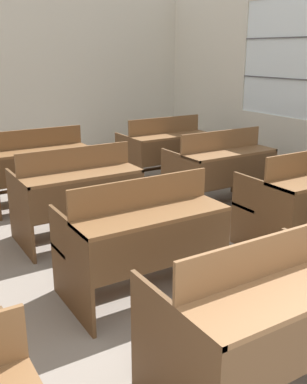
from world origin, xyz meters
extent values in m
cube|color=beige|center=(3.15, 5.78, 1.74)|extent=(0.06, 1.82, 1.51)
cube|color=white|center=(3.15, 4.01, 1.74)|extent=(0.02, 1.71, 1.51)
cube|color=#4C4C51|center=(3.13, 4.01, 1.49)|extent=(0.02, 1.71, 0.02)
cube|color=#4C4C51|center=(3.13, 4.01, 2.00)|extent=(0.02, 1.71, 0.02)
cube|color=brown|center=(-0.53, 1.28, 0.36)|extent=(0.03, 0.76, 0.73)
cube|color=brown|center=(0.04, 1.08, 0.71)|extent=(1.16, 0.35, 0.03)
cube|color=brown|center=(0.04, 1.25, 0.84)|extent=(1.16, 0.02, 0.22)
cube|color=brown|center=(0.04, 1.51, 0.41)|extent=(1.16, 0.31, 0.03)
cube|color=brown|center=(0.04, 1.51, 0.15)|extent=(1.10, 0.04, 0.04)
cube|color=brown|center=(-0.55, 2.54, 0.36)|extent=(0.03, 0.76, 0.73)
cube|color=brown|center=(0.58, 2.54, 0.36)|extent=(0.03, 0.76, 0.73)
cube|color=brown|center=(0.02, 2.34, 0.71)|extent=(1.16, 0.35, 0.03)
cube|color=brown|center=(0.02, 2.17, 0.53)|extent=(1.10, 0.02, 0.33)
cube|color=brown|center=(0.02, 2.51, 0.84)|extent=(1.16, 0.02, 0.22)
cube|color=brown|center=(0.02, 2.77, 0.41)|extent=(1.16, 0.31, 0.03)
cube|color=brown|center=(0.02, 2.77, 0.15)|extent=(1.10, 0.04, 0.04)
cube|color=brown|center=(1.29, 2.55, 0.36)|extent=(0.03, 0.76, 0.73)
cube|color=brown|center=(1.86, 2.77, 0.41)|extent=(1.16, 0.31, 0.03)
cube|color=brown|center=(1.86, 2.77, 0.15)|extent=(1.10, 0.04, 0.04)
cube|color=brown|center=(-0.55, 3.83, 0.36)|extent=(0.03, 0.76, 0.73)
cube|color=brown|center=(0.58, 3.83, 0.36)|extent=(0.03, 0.76, 0.73)
cube|color=brown|center=(0.01, 3.63, 0.71)|extent=(1.16, 0.35, 0.03)
cube|color=brown|center=(0.01, 3.46, 0.53)|extent=(1.10, 0.02, 0.33)
cube|color=brown|center=(0.01, 3.79, 0.84)|extent=(1.16, 0.02, 0.22)
cube|color=brown|center=(0.01, 4.05, 0.41)|extent=(1.16, 0.31, 0.03)
cube|color=brown|center=(0.01, 4.05, 0.15)|extent=(1.10, 0.04, 0.04)
cube|color=brown|center=(1.28, 3.83, 0.36)|extent=(0.03, 0.76, 0.73)
cube|color=brown|center=(2.41, 3.83, 0.36)|extent=(0.03, 0.76, 0.73)
cube|color=brown|center=(1.85, 3.63, 0.71)|extent=(1.16, 0.35, 0.03)
cube|color=brown|center=(1.85, 3.46, 0.53)|extent=(1.10, 0.02, 0.33)
cube|color=brown|center=(1.85, 3.80, 0.84)|extent=(1.16, 0.02, 0.22)
cube|color=brown|center=(1.85, 4.06, 0.41)|extent=(1.16, 0.31, 0.03)
cube|color=brown|center=(1.85, 4.06, 0.15)|extent=(1.10, 0.04, 0.04)
cube|color=brown|center=(0.58, 5.09, 0.36)|extent=(0.03, 0.76, 0.73)
cube|color=brown|center=(0.01, 4.88, 0.71)|extent=(1.16, 0.35, 0.03)
cube|color=brown|center=(0.01, 4.72, 0.53)|extent=(1.10, 0.02, 0.33)
cube|color=brown|center=(0.01, 5.05, 0.84)|extent=(1.16, 0.02, 0.22)
cube|color=brown|center=(0.01, 5.31, 0.41)|extent=(1.16, 0.31, 0.03)
cube|color=brown|center=(0.01, 5.31, 0.15)|extent=(1.10, 0.04, 0.04)
cube|color=brown|center=(1.30, 5.10, 0.36)|extent=(0.03, 0.76, 0.73)
cube|color=brown|center=(2.43, 5.10, 0.36)|extent=(0.03, 0.76, 0.73)
cube|color=brown|center=(1.87, 4.90, 0.71)|extent=(1.16, 0.35, 0.03)
cube|color=brown|center=(1.87, 4.73, 0.53)|extent=(1.10, 0.02, 0.33)
cube|color=brown|center=(1.87, 5.07, 0.84)|extent=(1.16, 0.02, 0.22)
cube|color=brown|center=(1.87, 5.32, 0.41)|extent=(1.16, 0.31, 0.03)
cube|color=brown|center=(1.87, 5.32, 0.15)|extent=(1.10, 0.04, 0.04)
camera|label=1|loc=(-1.55, -0.23, 1.83)|focal=42.00mm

